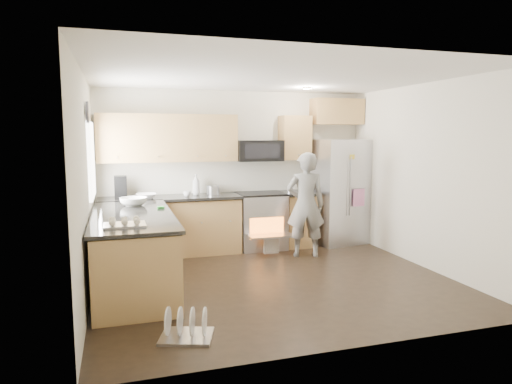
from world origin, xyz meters
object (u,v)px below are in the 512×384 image
object	(u,v)px
stove_range	(261,208)
person	(306,205)
dish_rack	(186,330)
refrigerator	(339,192)

from	to	relation	value
stove_range	person	xyz separation A→B (m)	(0.51, -0.69, 0.13)
stove_range	person	size ratio (longest dim) A/B	1.11
stove_range	dish_rack	bearing A→B (deg)	-119.01
stove_range	refrigerator	size ratio (longest dim) A/B	0.99
refrigerator	person	size ratio (longest dim) A/B	1.11
refrigerator	person	bearing A→B (deg)	-153.59
refrigerator	person	xyz separation A→B (m)	(-0.91, -0.67, -0.09)
stove_range	person	distance (m)	0.87
stove_range	person	world-z (taller)	stove_range
refrigerator	dish_rack	world-z (taller)	refrigerator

